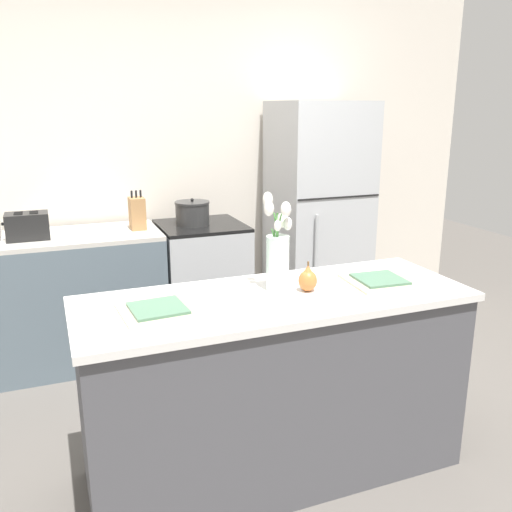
# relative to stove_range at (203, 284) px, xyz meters

# --- Properties ---
(ground_plane) EXTENTS (10.00, 10.00, 0.00)m
(ground_plane) POSITION_rel_stove_range_xyz_m (-0.10, -1.60, -0.46)
(ground_plane) COLOR #59544F
(back_wall) EXTENTS (5.20, 0.08, 2.70)m
(back_wall) POSITION_rel_stove_range_xyz_m (-0.10, 0.40, 0.89)
(back_wall) COLOR silver
(back_wall) RESTS_ON ground_plane
(kitchen_island) EXTENTS (1.80, 0.66, 0.91)m
(kitchen_island) POSITION_rel_stove_range_xyz_m (-0.10, -1.60, -0.00)
(kitchen_island) COLOR #4C4C51
(kitchen_island) RESTS_ON ground_plane
(back_counter) EXTENTS (1.68, 0.60, 0.92)m
(back_counter) POSITION_rel_stove_range_xyz_m (-1.16, 0.00, 0.00)
(back_counter) COLOR slate
(back_counter) RESTS_ON ground_plane
(stove_range) EXTENTS (0.60, 0.61, 0.92)m
(stove_range) POSITION_rel_stove_range_xyz_m (0.00, 0.00, 0.00)
(stove_range) COLOR #B2B5B7
(stove_range) RESTS_ON ground_plane
(refrigerator) EXTENTS (0.68, 0.67, 1.78)m
(refrigerator) POSITION_rel_stove_range_xyz_m (0.95, 0.00, 0.43)
(refrigerator) COLOR #B7BABC
(refrigerator) RESTS_ON ground_plane
(flower_vase) EXTENTS (0.13, 0.13, 0.46)m
(flower_vase) POSITION_rel_stove_range_xyz_m (-0.06, -1.53, 0.63)
(flower_vase) COLOR silver
(flower_vase) RESTS_ON kitchen_island
(pear_figurine) EXTENTS (0.09, 0.09, 0.14)m
(pear_figurine) POSITION_rel_stove_range_xyz_m (0.06, -1.60, 0.51)
(pear_figurine) COLOR #C66B33
(pear_figurine) RESTS_ON kitchen_island
(plate_setting_left) EXTENTS (0.33, 0.33, 0.02)m
(plate_setting_left) POSITION_rel_stove_range_xyz_m (-0.64, -1.61, 0.46)
(plate_setting_left) COLOR beige
(plate_setting_left) RESTS_ON kitchen_island
(plate_setting_right) EXTENTS (0.33, 0.33, 0.02)m
(plate_setting_right) POSITION_rel_stove_range_xyz_m (0.44, -1.61, 0.46)
(plate_setting_right) COLOR beige
(plate_setting_right) RESTS_ON kitchen_island
(toaster) EXTENTS (0.28, 0.18, 0.17)m
(toaster) POSITION_rel_stove_range_xyz_m (-1.16, -0.04, 0.54)
(toaster) COLOR black
(toaster) RESTS_ON back_counter
(cooking_pot) EXTENTS (0.25, 0.25, 0.19)m
(cooking_pot) POSITION_rel_stove_range_xyz_m (-0.06, 0.01, 0.54)
(cooking_pot) COLOR #2D2D2D
(cooking_pot) RESTS_ON stove_range
(knife_block) EXTENTS (0.10, 0.14, 0.27)m
(knife_block) POSITION_rel_stove_range_xyz_m (-0.45, 0.00, 0.57)
(knife_block) COLOR #A37547
(knife_block) RESTS_ON back_counter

